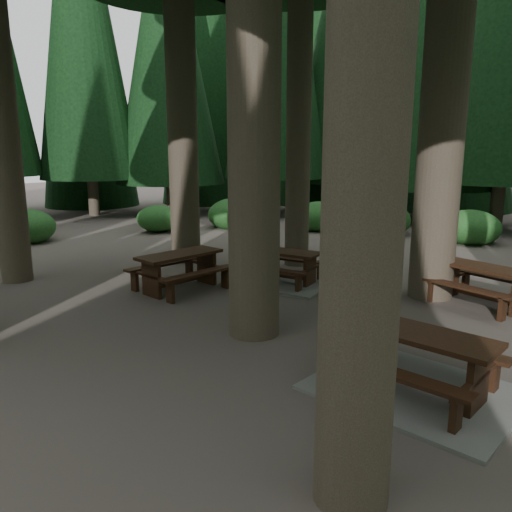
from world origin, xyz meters
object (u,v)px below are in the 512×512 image
Objects in this scene: picnic_table_c at (282,272)px; picnic_table_d at (484,280)px; picnic_table_a at (416,371)px; picnic_table_b at (180,265)px.

picnic_table_d reaches higher than picnic_table_c.
picnic_table_c is (-4.43, 3.37, -0.02)m from picnic_table_a.
picnic_table_a is at bearing -70.41° from picnic_table_d.
picnic_table_a reaches higher than picnic_table_d.
picnic_table_a is 5.56m from picnic_table_c.
picnic_table_a is at bearing -44.90° from picnic_table_c.
picnic_table_c is 1.16× the size of picnic_table_d.
picnic_table_b reaches higher than picnic_table_a.
picnic_table_b reaches higher than picnic_table_c.
picnic_table_a is 1.19× the size of picnic_table_d.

